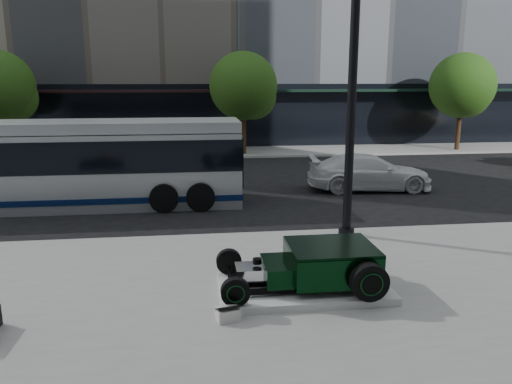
{
  "coord_description": "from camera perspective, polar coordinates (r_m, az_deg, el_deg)",
  "views": [
    {
      "loc": [
        -1.93,
        -15.28,
        4.33
      ],
      "look_at": [
        -0.18,
        -1.69,
        1.2
      ],
      "focal_mm": 35.0,
      "sensor_mm": 36.0,
      "label": 1
    }
  ],
  "objects": [
    {
      "name": "sidewalk_far",
      "position": [
        29.66,
        -3.53,
        4.56
      ],
      "size": [
        70.0,
        4.0,
        0.12
      ],
      "primitive_type": "cube",
      "color": "gray",
      "rests_on": "ground"
    },
    {
      "name": "hot_rod",
      "position": [
        10.18,
        7.37,
        -8.14
      ],
      "size": [
        3.22,
        2.0,
        0.81
      ],
      "color": "black",
      "rests_on": "display_plinth"
    },
    {
      "name": "transit_bus",
      "position": [
        18.25,
        -21.08,
        3.03
      ],
      "size": [
        12.12,
        2.88,
        2.92
      ],
      "color": "#A7ADB1",
      "rests_on": "ground"
    },
    {
      "name": "white_sedan",
      "position": [
        20.24,
        12.81,
        2.22
      ],
      "size": [
        5.01,
        2.39,
        1.41
      ],
      "primitive_type": "imported",
      "rotation": [
        0.0,
        0.0,
        1.48
      ],
      "color": "white",
      "rests_on": "ground"
    },
    {
      "name": "street_trees",
      "position": [
        28.53,
        -1.17,
        11.73
      ],
      "size": [
        29.8,
        3.8,
        5.7
      ],
      "color": "black",
      "rests_on": "sidewalk_far"
    },
    {
      "name": "lamppost",
      "position": [
        13.4,
        10.87,
        9.95
      ],
      "size": [
        0.43,
        0.43,
        7.75
      ],
      "color": "black",
      "rests_on": "sidewalk_near"
    },
    {
      "name": "info_plaque",
      "position": [
        9.15,
        -3.23,
        -13.66
      ],
      "size": [
        0.46,
        0.38,
        0.31
      ],
      "color": "silver",
      "rests_on": "sidewalk_near"
    },
    {
      "name": "display_plinth",
      "position": [
        10.3,
        5.46,
        -10.87
      ],
      "size": [
        3.4,
        1.8,
        0.15
      ],
      "primitive_type": "cube",
      "color": "silver",
      "rests_on": "sidewalk_near"
    },
    {
      "name": "ground",
      "position": [
        16.0,
        -0.12,
        -2.83
      ],
      "size": [
        120.0,
        120.0,
        0.0
      ],
      "primitive_type": "plane",
      "color": "black",
      "rests_on": "ground"
    }
  ]
}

